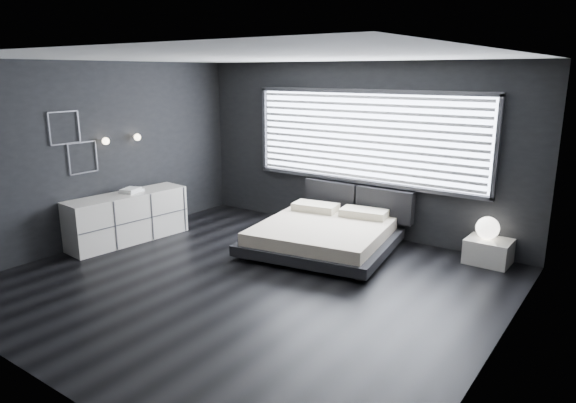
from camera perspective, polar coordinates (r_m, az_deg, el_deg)
The scene contains 12 objects.
room at distance 6.30m, azimuth -4.50°, elevation 2.86°, with size 6.04×6.00×2.80m.
window at distance 8.39m, azimuth 8.53°, elevation 7.05°, with size 4.14×0.09×1.52m.
headboard at distance 8.57m, azimuth 7.65°, elevation 0.14°, with size 1.96×0.16×0.52m.
sconce_near at distance 8.43m, azimuth -19.61°, elevation 6.34°, with size 0.18×0.11×0.11m.
sconce_far at distance 8.78m, azimuth -16.41°, elevation 6.88°, with size 0.18×0.11×0.11m.
wall_art_upper at distance 8.15m, azimuth -23.59°, elevation 7.51°, with size 0.01×0.48×0.48m.
wall_art_lower at distance 8.34m, azimuth -21.81°, elevation 4.54°, with size 0.01×0.48×0.48m.
bed at distance 7.78m, azimuth 3.88°, elevation -3.71°, with size 2.33×2.25×0.53m.
nightstand at distance 7.82m, azimuth 21.38°, elevation -5.16°, with size 0.60×0.50×0.35m, color silver.
orb_lamp at distance 7.73m, azimuth 21.30°, elevation -2.76°, with size 0.32×0.32×0.32m, color white.
dresser at distance 8.54m, azimuth -17.37°, elevation -1.71°, with size 0.74×1.98×0.77m.
book_stack at distance 8.53m, azimuth -17.04°, elevation 1.20°, with size 0.32×0.39×0.07m.
Camera 1 is at (3.98, -4.73, 2.64)m, focal length 32.00 mm.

